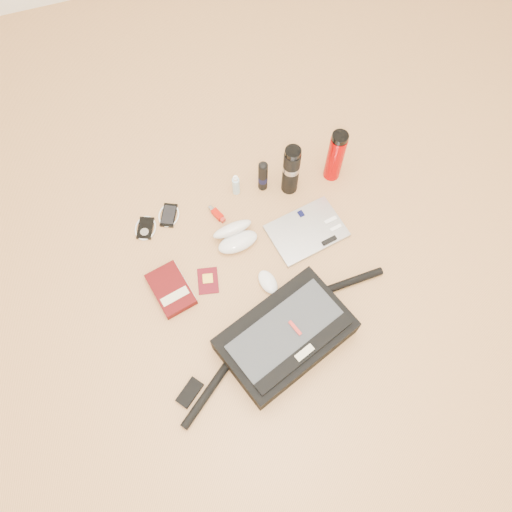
# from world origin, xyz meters

# --- Properties ---
(ground) EXTENTS (4.00, 4.00, 0.00)m
(ground) POSITION_xyz_m (0.00, 0.00, 0.00)
(ground) COLOR tan
(ground) RESTS_ON ground
(messenger_bag) EXTENTS (0.98, 0.46, 0.14)m
(messenger_bag) POSITION_xyz_m (-0.03, -0.25, 0.07)
(messenger_bag) COLOR black
(messenger_bag) RESTS_ON ground
(laptop) EXTENTS (0.36, 0.28, 0.03)m
(laptop) POSITION_xyz_m (0.24, 0.19, 0.01)
(laptop) COLOR #A6A6A8
(laptop) RESTS_ON ground
(book) EXTENTS (0.19, 0.24, 0.04)m
(book) POSITION_xyz_m (-0.41, 0.11, 0.02)
(book) COLOR #480709
(book) RESTS_ON ground
(passport) EXTENTS (0.11, 0.14, 0.01)m
(passport) POSITION_xyz_m (-0.25, 0.10, 0.00)
(passport) COLOR #530911
(passport) RESTS_ON ground
(mouse) EXTENTS (0.09, 0.13, 0.04)m
(mouse) POSITION_xyz_m (-0.01, 0.01, 0.02)
(mouse) COLOR white
(mouse) RESTS_ON ground
(sunglasses_case) EXTENTS (0.20, 0.17, 0.11)m
(sunglasses_case) POSITION_xyz_m (-0.08, 0.26, 0.04)
(sunglasses_case) COLOR silver
(sunglasses_case) RESTS_ON ground
(ipod) EXTENTS (0.12, 0.13, 0.01)m
(ipod) POSITION_xyz_m (-0.44, 0.43, 0.01)
(ipod) COLOR black
(ipod) RESTS_ON ground
(phone) EXTENTS (0.13, 0.13, 0.01)m
(phone) POSITION_xyz_m (-0.33, 0.47, 0.01)
(phone) COLOR black
(phone) RESTS_ON ground
(inhaler) EXTENTS (0.06, 0.10, 0.03)m
(inhaler) POSITION_xyz_m (-0.12, 0.40, 0.01)
(inhaler) COLOR #AF0F04
(inhaler) RESTS_ON ground
(spray_bottle) EXTENTS (0.04, 0.04, 0.13)m
(spray_bottle) POSITION_xyz_m (0.00, 0.49, 0.06)
(spray_bottle) COLOR #A9D4E7
(spray_bottle) RESTS_ON ground
(aerosol_can) EXTENTS (0.06, 0.06, 0.18)m
(aerosol_can) POSITION_xyz_m (0.13, 0.48, 0.09)
(aerosol_can) COLOR black
(aerosol_can) RESTS_ON ground
(thermos_black) EXTENTS (0.09, 0.09, 0.29)m
(thermos_black) POSITION_xyz_m (0.24, 0.43, 0.15)
(thermos_black) COLOR black
(thermos_black) RESTS_ON ground
(thermos_red) EXTENTS (0.08, 0.08, 0.29)m
(thermos_red) POSITION_xyz_m (0.45, 0.44, 0.15)
(thermos_red) COLOR #AD0000
(thermos_red) RESTS_ON ground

